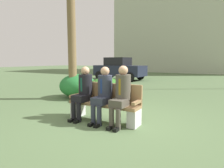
% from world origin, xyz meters
% --- Properties ---
extents(ground_plane, '(80.00, 80.00, 0.00)m').
position_xyz_m(ground_plane, '(0.00, 0.00, 0.00)').
color(ground_plane, '#526B43').
extents(park_bench, '(1.78, 0.44, 0.90)m').
position_xyz_m(park_bench, '(-0.33, -0.07, 0.42)').
color(park_bench, '#99754C').
rests_on(park_bench, ground).
extents(seated_man_left, '(0.34, 0.72, 1.29)m').
position_xyz_m(seated_man_left, '(-0.88, -0.19, 0.72)').
color(seated_man_left, black).
rests_on(seated_man_left, ground).
extents(seated_man_middle, '(0.34, 0.72, 1.30)m').
position_xyz_m(seated_man_middle, '(-0.30, -0.19, 0.73)').
color(seated_man_middle, '#2D3342').
rests_on(seated_man_middle, ground).
extents(seated_man_right, '(0.34, 0.72, 1.33)m').
position_xyz_m(seated_man_right, '(0.18, -0.19, 0.74)').
color(seated_man_right, '#4C473D').
rests_on(seated_man_right, ground).
extents(shrub_near_bench, '(1.36, 1.24, 0.85)m').
position_xyz_m(shrub_near_bench, '(-1.45, 1.78, 0.42)').
color(shrub_near_bench, '#2F6C23').
rests_on(shrub_near_bench, ground).
extents(shrub_mid_lawn, '(1.48, 1.36, 0.92)m').
position_xyz_m(shrub_mid_lawn, '(-2.75, 1.83, 0.46)').
color(shrub_mid_lawn, '#287736').
rests_on(shrub_mid_lawn, ground).
extents(parked_car_near, '(4.03, 2.01, 1.68)m').
position_xyz_m(parked_car_near, '(-4.62, 8.84, 0.84)').
color(parked_car_near, '#1E2338').
rests_on(parked_car_near, ground).
extents(building_backdrop, '(16.55, 8.59, 12.10)m').
position_xyz_m(building_backdrop, '(-2.77, 22.92, 6.07)').
color(building_backdrop, '#B0B89F').
rests_on(building_backdrop, ground).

